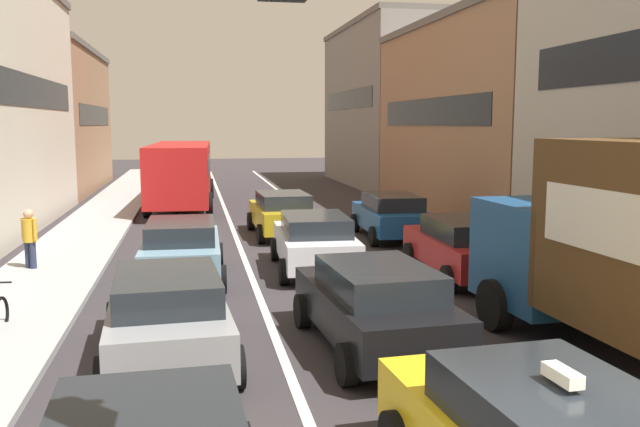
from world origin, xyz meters
name	(u,v)px	position (x,y,z in m)	size (l,w,h in m)	color
sidewalk_left	(89,232)	(-6.70, 20.00, 0.07)	(2.60, 64.00, 0.14)	#A3A3A3
lane_stripe_left	(233,229)	(-1.70, 20.00, 0.01)	(0.16, 60.00, 0.01)	silver
lane_stripe_right	(325,227)	(1.70, 20.00, 0.01)	(0.16, 60.00, 0.01)	silver
building_row_right	(510,102)	(9.90, 21.98, 4.68)	(7.20, 43.90, 9.89)	gray
sedan_centre_lane_second	(375,304)	(-0.11, 6.41, 0.80)	(2.28, 4.40, 1.49)	black
wagon_left_lane_second	(168,313)	(-3.54, 6.49, 0.80)	(2.26, 4.40, 1.49)	gray
hatchback_centre_lane_third	(315,241)	(-0.01, 12.66, 0.80)	(2.22, 4.38, 1.49)	silver
sedan_left_lane_third	(182,248)	(-3.39, 12.23, 0.80)	(2.12, 4.33, 1.49)	#759EB7
coupe_centre_lane_fourth	(282,213)	(-0.11, 18.32, 0.80)	(2.16, 4.35, 1.49)	#B29319
sedan_right_lane_behind_truck	(464,246)	(3.49, 11.22, 0.80)	(2.12, 4.33, 1.49)	#A51E1E
wagon_right_lane_far	(391,215)	(3.39, 17.14, 0.80)	(2.19, 4.37, 1.49)	#194C8C
bus_mid_queue_primary	(181,169)	(-3.58, 26.96, 1.76)	(3.08, 10.58, 2.90)	#B21919
pedestrian_near_kerb	(30,237)	(-7.21, 13.74, 0.95)	(0.44, 0.38, 1.66)	#262D47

